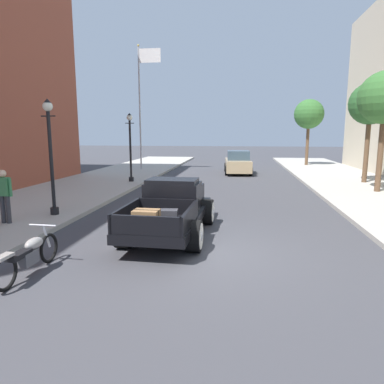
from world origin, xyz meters
TOP-DOWN VIEW (x-y plane):
  - ground_plane at (0.00, 0.00)m, footprint 140.00×140.00m
  - hotrod_truck_black at (-1.06, 1.61)m, footprint 2.28×4.98m
  - motorcycle_parked at (-3.35, -1.91)m, footprint 0.62×2.12m
  - car_background_tan at (0.69, 17.11)m, footprint 2.07×4.40m
  - pedestrian_sidewalk_left at (-6.22, 1.36)m, footprint 0.53×0.22m
  - street_lamp_near at (-5.36, 2.65)m, footprint 0.50×0.32m
  - street_lamp_far at (-5.32, 10.98)m, footprint 0.50×0.32m
  - flagpole at (-6.51, 17.87)m, footprint 1.74×0.16m
  - street_tree_third at (7.84, 12.46)m, footprint 2.28×2.28m
  - street_tree_farthest at (6.58, 23.24)m, footprint 2.50×2.50m

SIDE VIEW (x-z plane):
  - ground_plane at x=0.00m, z-range 0.00..0.00m
  - motorcycle_parked at x=-3.35m, z-range -0.02..0.91m
  - hotrod_truck_black at x=-1.06m, z-range -0.04..1.54m
  - car_background_tan at x=0.69m, z-range -0.06..1.59m
  - pedestrian_sidewalk_left at x=-6.22m, z-range 0.26..1.91m
  - street_lamp_near at x=-5.36m, z-range 0.46..4.31m
  - street_lamp_far at x=-5.32m, z-range 0.46..4.31m
  - street_tree_third at x=7.84m, z-range 1.70..7.16m
  - street_tree_farthest at x=6.58m, z-range 1.66..7.25m
  - flagpole at x=-6.51m, z-range 1.19..10.35m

